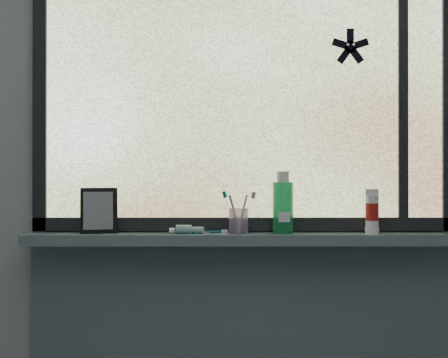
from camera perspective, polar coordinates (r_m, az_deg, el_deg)
wall_back at (r=1.92m, az=2.33°, el=0.87°), size 3.00×0.01×2.50m
windowsill at (r=1.86m, az=2.43°, el=-6.82°), size 1.62×0.14×0.04m
window_pane at (r=1.92m, az=2.36°, el=9.26°), size 1.50×0.01×1.00m
frame_bottom at (r=1.90m, az=2.37°, el=-5.16°), size 1.60×0.03×0.05m
frame_left at (r=2.04m, az=-20.23°, el=8.73°), size 0.05×0.03×1.10m
frame_right at (r=2.10m, az=24.26°, el=8.47°), size 0.05×0.03×1.10m
frame_mullion at (r=2.03m, az=19.72°, el=8.74°), size 0.03×0.03×1.00m
starfish_sticker at (r=2.01m, az=14.24°, el=14.40°), size 0.15×0.02×0.15m
vanity_mirror at (r=1.91m, az=-14.10°, el=-3.51°), size 0.15×0.10×0.17m
toothpaste_tube at (r=1.85m, az=-4.02°, el=-5.74°), size 0.18×0.06×0.03m
toothbrush_cup at (r=1.84m, az=1.67°, el=-4.80°), size 0.09×0.09×0.09m
toothbrush_lying at (r=1.86m, az=-2.47°, el=-6.02°), size 0.18×0.08×0.01m
mouthwash_bottle at (r=1.85m, az=6.76°, el=-2.67°), size 0.10×0.10×0.19m
cream_tube at (r=1.92m, az=16.56°, el=-3.40°), size 0.06×0.06×0.12m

